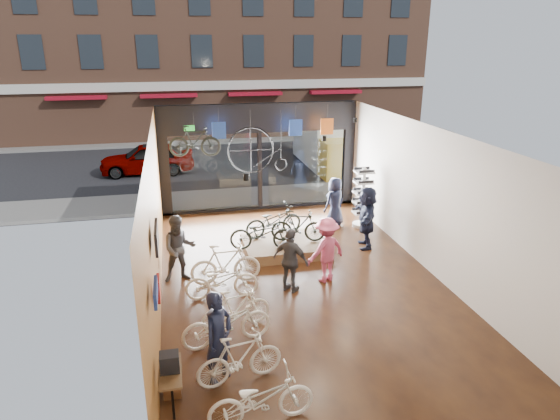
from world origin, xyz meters
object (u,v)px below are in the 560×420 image
object	(u,v)px
customer_2	(291,260)
box_truck	(331,143)
floor_bike_1	(240,359)
display_bike_mid	(298,226)
penny_farthing	(260,151)
hung_bike	(195,141)
customer_5	(367,217)
floor_bike_4	(222,280)
display_bike_right	(273,221)
customer_1	(179,249)
customer_0	(218,337)
street_car	(147,158)
display_bike_left	(262,233)
display_platform	(285,246)
sunglasses_rack	(363,198)
floor_bike_5	(225,264)
customer_4	(335,202)
floor_bike_2	(226,323)
floor_bike_0	(261,399)
customer_3	(326,250)
floor_bike_3	(236,309)

from	to	relation	value
customer_2	box_truck	bearing A→B (deg)	-68.04
floor_bike_1	display_bike_mid	xyz separation A→B (m)	(2.48, 5.51, 0.29)
penny_farthing	hung_bike	size ratio (longest dim) A/B	1.18
customer_5	hung_bike	bearing A→B (deg)	-101.31
floor_bike_1	floor_bike_4	distance (m)	3.17
customer_2	penny_farthing	size ratio (longest dim) A/B	0.88
display_bike_right	hung_bike	size ratio (longest dim) A/B	1.14
customer_1	customer_2	size ratio (longest dim) A/B	1.07
customer_0	hung_bike	bearing A→B (deg)	44.67
street_car	penny_farthing	size ratio (longest dim) A/B	2.25
customer_1	display_bike_mid	bearing A→B (deg)	13.27
customer_5	customer_1	bearing A→B (deg)	-63.83
display_bike_left	customer_0	xyz separation A→B (m)	(-1.70, -4.98, 0.10)
display_platform	customer_0	size ratio (longest dim) A/B	1.37
floor_bike_4	hung_bike	bearing A→B (deg)	2.61
floor_bike_4	display_bike_mid	distance (m)	3.41
display_platform	customer_2	world-z (taller)	customer_2
hung_bike	sunglasses_rack	bearing A→B (deg)	-90.49
floor_bike_1	customer_0	size ratio (longest dim) A/B	0.92
floor_bike_1	display_bike_left	bearing A→B (deg)	-25.97
floor_bike_5	hung_bike	distance (m)	4.56
floor_bike_5	sunglasses_rack	world-z (taller)	sunglasses_rack
display_bike_left	customer_1	xyz separation A→B (m)	(-2.28, -0.82, 0.10)
floor_bike_5	box_truck	bearing A→B (deg)	-30.98
customer_5	sunglasses_rack	size ratio (longest dim) A/B	0.93
display_bike_left	customer_2	bearing A→B (deg)	-160.10
floor_bike_1	customer_5	xyz separation A→B (m)	(4.51, 5.38, 0.44)
display_bike_right	customer_4	size ratio (longest dim) A/B	1.09
display_bike_right	customer_2	bearing A→B (deg)	162.58
floor_bike_2	customer_1	distance (m)	3.22
customer_4	customer_5	world-z (taller)	customer_5
floor_bike_2	sunglasses_rack	bearing A→B (deg)	-51.47
floor_bike_1	hung_bike	distance (m)	8.14
display_bike_left	sunglasses_rack	xyz separation A→B (m)	(3.67, 1.87, 0.22)
floor_bike_0	customer_2	bearing A→B (deg)	-24.00
display_platform	customer_4	xyz separation A→B (m)	(2.06, 1.73, 0.67)
box_truck	customer_2	world-z (taller)	box_truck
street_car	customer_3	distance (m)	12.97
street_car	customer_2	xyz separation A→B (m)	(3.79, -12.40, 0.10)
floor_bike_3	customer_4	world-z (taller)	customer_4
customer_3	customer_4	xyz separation A→B (m)	(1.47, 3.78, -0.03)
customer_3	customer_5	distance (m)	2.62
floor_bike_4	display_bike_left	bearing A→B (deg)	-34.85
display_bike_right	floor_bike_0	bearing A→B (deg)	152.79
display_platform	penny_farthing	xyz separation A→B (m)	(-0.29, 2.29, 2.35)
display_bike_mid	customer_5	world-z (taller)	customer_5
floor_bike_1	street_car	bearing A→B (deg)	-3.55
floor_bike_3	display_bike_left	bearing A→B (deg)	-32.09
floor_bike_2	floor_bike_5	world-z (taller)	floor_bike_5
box_truck	display_bike_right	size ratio (longest dim) A/B	3.54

